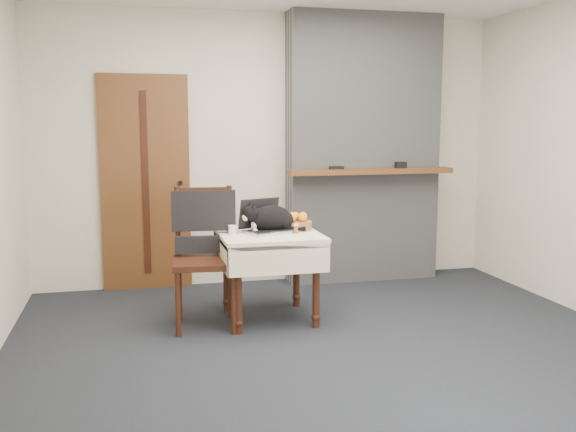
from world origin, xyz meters
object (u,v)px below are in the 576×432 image
pill_bottle (296,229)px  cat (272,219)px  chair (204,237)px  laptop (265,224)px  fruit_basket (297,223)px  door (145,183)px  cream_jar (232,230)px  side_table (269,247)px

pill_bottle → cat: bearing=142.6°
cat → chair: (-0.54, -0.02, -0.12)m
laptop → fruit_basket: laptop is taller
door → pill_bottle: bearing=-49.9°
cream_jar → side_table: bearing=0.3°
side_table → laptop: (-0.03, 0.04, 0.18)m
cat → pill_bottle: bearing=-44.1°
fruit_basket → chair: size_ratio=0.23×
laptop → cat: size_ratio=0.86×
cat → cream_jar: bearing=-178.5°
laptop → cat: (0.06, 0.00, 0.04)m
side_table → cream_jar: cream_jar is taller
side_table → chair: bearing=177.6°
fruit_basket → side_table: bearing=-158.8°
laptop → chair: (-0.48, -0.02, -0.08)m
door → laptop: size_ratio=4.59×
laptop → fruit_basket: (0.28, 0.05, -0.01)m
cat → fruit_basket: cat is taller
laptop → pill_bottle: bearing=-49.9°
laptop → pill_bottle: laptop is taller
side_table → pill_bottle: 0.26m
cream_jar → pill_bottle: size_ratio=0.95×
door → fruit_basket: size_ratio=8.19×
cream_jar → laptop: bearing=9.8°
cream_jar → fruit_basket: size_ratio=0.29×
door → laptop: 1.51m
side_table → cream_jar: bearing=-179.7°
chair → fruit_basket: bearing=11.2°
pill_bottle → cream_jar: bearing=170.7°
cream_jar → fruit_basket: 0.55m
laptop → chair: size_ratio=0.41×
laptop → cream_jar: laptop is taller
cat → pill_bottle: (0.17, -0.13, -0.07)m
side_table → cat: size_ratio=1.53×
cat → fruit_basket: size_ratio=2.08×
pill_bottle → fruit_basket: (0.05, 0.18, 0.02)m
door → cat: (0.95, -1.19, -0.20)m
side_table → fruit_basket: fruit_basket is taller
side_table → chair: size_ratio=0.73×
door → laptop: bearing=-53.3°
fruit_basket → chair: chair is taller
cat → cream_jar: (-0.32, -0.05, -0.07)m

